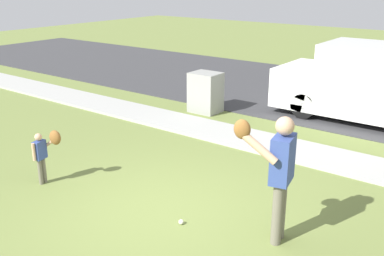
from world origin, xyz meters
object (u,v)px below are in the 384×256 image
Objects in this scene: baseball at (181,222)px; utility_cabinet at (206,92)px; person_adult at (279,167)px; parked_van_white at (380,86)px; person_child at (45,149)px.

utility_cabinet reaches higher than baseball.
utility_cabinet is (-4.31, 4.46, -0.56)m from person_adult.
person_child is at bearing 63.08° from parked_van_white.
utility_cabinet is at bearing 121.74° from baseball.
person_child is 0.92× the size of utility_cabinet.
person_child is 0.19× the size of parked_van_white.
utility_cabinet is 4.33m from parked_van_white.
utility_cabinet reaches higher than person_child.
parked_van_white is (3.59, 7.06, 0.26)m from person_child.
baseball is 0.01× the size of parked_van_white.
person_child is (-3.99, -0.76, -0.45)m from person_adult.
person_adult is at bearing -0.82° from person_child.
person_adult reaches higher than utility_cabinet.
baseball is at bearing -5.04° from person_child.
parked_van_white reaches higher than baseball.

